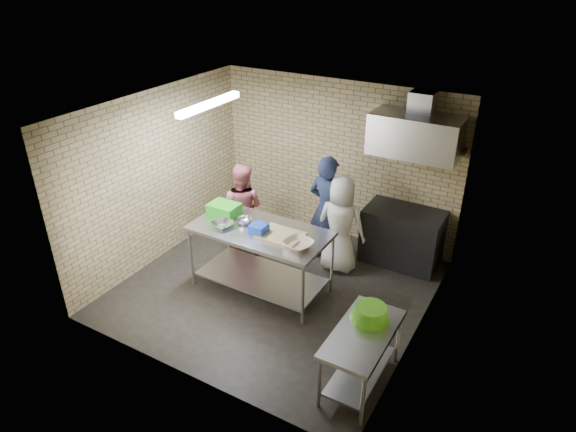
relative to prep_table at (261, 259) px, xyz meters
The scene contains 25 objects.
floor 0.54m from the prep_table, 21.89° to the left, with size 4.20×4.20×0.00m, color black.
ceiling 2.22m from the prep_table, 21.89° to the left, with size 4.20×4.20×0.00m, color black.
back_wall 2.26m from the prep_table, 84.61° to the left, with size 4.20×0.06×2.70m, color tan.
front_wall 2.11m from the prep_table, 84.17° to the right, with size 4.20×0.06×2.70m, color tan.
left_wall 2.09m from the prep_table, behind, with size 0.06×4.00×2.70m, color tan.
right_wall 2.45m from the prep_table, ahead, with size 0.06×4.00×2.70m, color tan.
prep_table is the anchor object (origin of this frame).
side_counter 2.25m from the prep_table, 27.09° to the right, with size 0.60×1.20×0.75m, color silver.
stove 2.32m from the prep_table, 48.19° to the left, with size 1.20×0.70×0.90m, color black.
range_hood 2.85m from the prep_table, 49.00° to the left, with size 1.30×0.60×0.60m, color silver.
hood_duct 3.22m from the prep_table, 51.28° to the left, with size 0.35×0.30×0.30m, color #A5A8AD.
wall_shelf 3.05m from the prep_table, 46.84° to the left, with size 0.80×0.20×0.04m, color #3F2B19.
fluorescent_fixture 2.30m from the prep_table, behind, with size 0.10×1.25×0.08m, color white.
green_crate 0.92m from the prep_table, behind, with size 0.44×0.33×0.17m, color green.
blue_tub 0.57m from the prep_table, 63.43° to the right, with size 0.22×0.22×0.14m, color blue.
cutting_board 0.62m from the prep_table, ahead, with size 0.60×0.46×0.03m, color tan.
mixing_bowl_a 0.76m from the prep_table, 158.20° to the right, with size 0.31×0.31×0.08m, color silver.
mixing_bowl_b 0.61m from the prep_table, behind, with size 0.23×0.23×0.07m, color silver.
ceramic_bowl 0.90m from the prep_table, 12.09° to the right, with size 0.38×0.38×0.09m, color beige.
green_basin 2.15m from the prep_table, 21.32° to the right, with size 0.46×0.46×0.17m, color #59C626, non-canonical shape.
bottle_red 2.96m from the prep_table, 50.97° to the left, with size 0.07×0.07×0.18m, color #B22619.
bottle_green 3.19m from the prep_table, 44.61° to the left, with size 0.06×0.06×0.15m, color green.
man_navy 1.33m from the prep_table, 68.00° to the left, with size 0.65×0.43×1.78m, color #161837.
woman_pink 1.19m from the prep_table, 137.70° to the left, with size 0.74×0.58×1.52m, color #CA6B76.
woman_white 1.34m from the prep_table, 53.81° to the left, with size 0.76×0.49×1.55m, color silver.
Camera 1 is at (3.23, -5.24, 4.46)m, focal length 31.52 mm.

